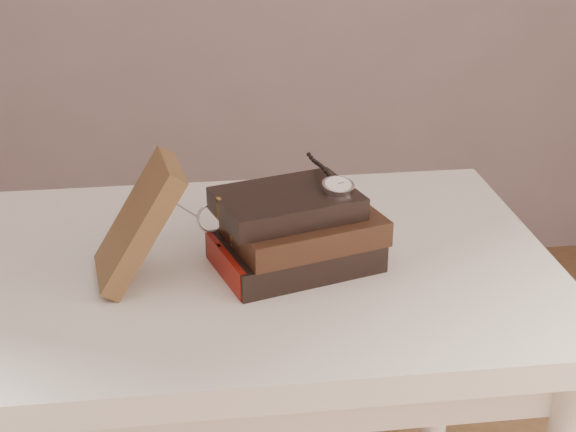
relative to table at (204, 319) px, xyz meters
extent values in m
cube|color=silver|center=(0.00, 0.00, 0.07)|extent=(1.00, 0.60, 0.04)
cube|color=white|center=(0.00, 0.00, 0.01)|extent=(0.88, 0.49, 0.08)
cylinder|color=white|center=(0.45, 0.25, -0.30)|extent=(0.05, 0.05, 0.71)
cube|color=black|center=(0.13, -0.02, 0.11)|extent=(0.25, 0.20, 0.04)
cube|color=beige|center=(0.13, -0.02, 0.11)|extent=(0.24, 0.19, 0.03)
cube|color=gold|center=(0.02, -0.03, 0.11)|extent=(0.01, 0.01, 0.04)
cube|color=maroon|center=(0.03, -0.05, 0.11)|extent=(0.05, 0.13, 0.04)
cube|color=black|center=(0.14, -0.03, 0.15)|extent=(0.23, 0.19, 0.04)
cube|color=beige|center=(0.15, -0.02, 0.15)|extent=(0.22, 0.18, 0.03)
cube|color=gold|center=(0.04, -0.03, 0.15)|extent=(0.01, 0.01, 0.04)
cube|color=black|center=(0.12, -0.02, 0.18)|extent=(0.22, 0.18, 0.03)
cube|color=beige|center=(0.12, -0.01, 0.18)|extent=(0.21, 0.17, 0.02)
cube|color=gold|center=(0.03, -0.02, 0.18)|extent=(0.01, 0.01, 0.03)
cube|color=#452F1A|center=(-0.08, -0.04, 0.18)|extent=(0.14, 0.13, 0.17)
cylinder|color=silver|center=(0.19, -0.02, 0.21)|extent=(0.06, 0.06, 0.02)
cylinder|color=white|center=(0.19, -0.02, 0.21)|extent=(0.05, 0.05, 0.01)
torus|color=silver|center=(0.19, -0.02, 0.21)|extent=(0.05, 0.05, 0.01)
cylinder|color=silver|center=(0.18, 0.01, 0.21)|extent=(0.01, 0.01, 0.01)
cube|color=black|center=(0.19, -0.01, 0.21)|extent=(0.00, 0.01, 0.00)
cube|color=black|center=(0.19, -0.02, 0.21)|extent=(0.01, 0.00, 0.00)
sphere|color=black|center=(0.18, 0.02, 0.21)|extent=(0.01, 0.01, 0.01)
sphere|color=black|center=(0.18, 0.03, 0.21)|extent=(0.01, 0.01, 0.01)
sphere|color=black|center=(0.18, 0.04, 0.21)|extent=(0.01, 0.01, 0.01)
sphere|color=black|center=(0.18, 0.05, 0.21)|extent=(0.01, 0.01, 0.01)
sphere|color=black|center=(0.17, 0.06, 0.21)|extent=(0.01, 0.01, 0.01)
sphere|color=black|center=(0.17, 0.07, 0.21)|extent=(0.01, 0.01, 0.01)
sphere|color=black|center=(0.17, 0.08, 0.21)|extent=(0.01, 0.01, 0.01)
sphere|color=black|center=(0.17, 0.09, 0.21)|extent=(0.01, 0.01, 0.01)
sphere|color=black|center=(0.17, 0.10, 0.21)|extent=(0.01, 0.01, 0.01)
torus|color=silver|center=(0.02, 0.01, 0.15)|extent=(0.04, 0.02, 0.04)
torus|color=silver|center=(0.06, 0.03, 0.15)|extent=(0.04, 0.02, 0.04)
cylinder|color=silver|center=(0.04, 0.02, 0.16)|extent=(0.01, 0.01, 0.00)
cylinder|color=silver|center=(-0.02, 0.06, 0.15)|extent=(0.03, 0.09, 0.02)
cylinder|color=silver|center=(0.07, 0.08, 0.15)|extent=(0.03, 0.09, 0.02)
camera|label=1|loc=(-0.01, -1.05, 0.64)|focal=52.33mm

